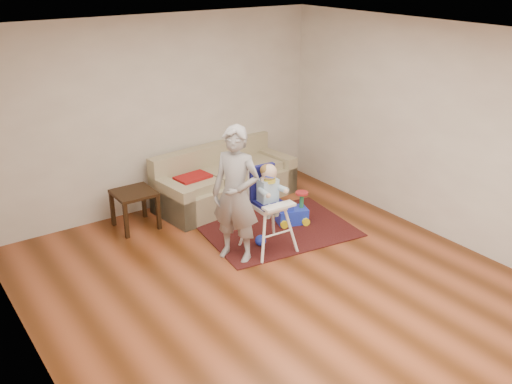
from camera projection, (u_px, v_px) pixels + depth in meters
ground at (277, 286)px, 6.33m from camera, size 5.50×5.50×0.00m
room_envelope at (249, 112)px, 6.00m from camera, size 5.04×5.52×2.72m
sofa at (226, 176)px, 8.33m from camera, size 2.19×1.11×0.81m
side_table at (135, 209)px, 7.61m from camera, size 0.52×0.52×0.52m
area_rug at (278, 229)px, 7.62m from camera, size 2.06×1.65×0.02m
ride_on_toy at (292, 208)px, 7.71m from camera, size 0.48×0.40×0.44m
toy_ball at (261, 240)px, 7.16m from camera, size 0.14×0.14×0.14m
high_chair at (269, 209)px, 6.92m from camera, size 0.55×0.55×1.14m
adult at (236, 195)px, 6.62m from camera, size 0.64×0.72×1.65m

